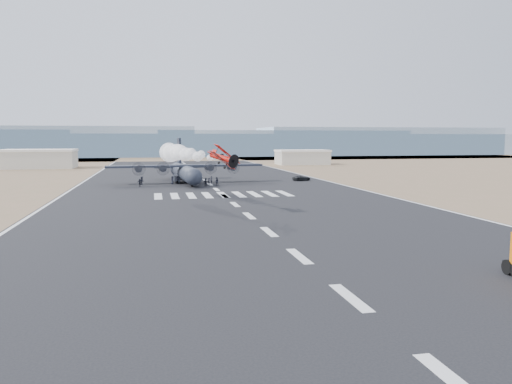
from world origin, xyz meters
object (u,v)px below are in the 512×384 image
object	(u,v)px
hangar_left	(39,159)
crew_f	(206,182)
aerobatic_biplane	(223,157)
crew_d	(140,183)
transport_aircraft	(185,171)
crew_a	(209,182)
crew_c	(142,181)
crew_b	(178,180)
crew_g	(211,180)
support_vehicle	(302,178)
crew_h	(217,181)
crew_e	(172,180)
hangar_right	(302,157)

from	to	relation	value
hangar_left	crew_f	bearing A→B (deg)	-56.77
aerobatic_biplane	crew_d	size ratio (longest dim) A/B	2.75
transport_aircraft	crew_a	distance (m)	9.45
crew_c	crew_d	bearing A→B (deg)	-139.47
crew_b	crew_g	xyz separation A→B (m)	(7.84, 0.18, -0.05)
support_vehicle	crew_d	distance (m)	40.23
support_vehicle	crew_g	distance (m)	23.30
crew_b	crew_f	distance (m)	8.22
crew_b	crew_g	world-z (taller)	crew_b
crew_f	support_vehicle	bearing A→B (deg)	-17.86
crew_a	crew_d	distance (m)	15.34
crew_b	crew_h	bearing A→B (deg)	-85.18
crew_a	crew_d	size ratio (longest dim) A/B	0.88
crew_e	crew_g	world-z (taller)	crew_e
crew_g	crew_h	world-z (taller)	crew_h
crew_f	crew_g	distance (m)	6.18
crew_b	crew_e	bearing A→B (deg)	118.36
transport_aircraft	crew_f	size ratio (longest dim) A/B	20.70
crew_f	crew_g	world-z (taller)	crew_f
transport_aircraft	aerobatic_biplane	bearing A→B (deg)	-91.91
hangar_right	aerobatic_biplane	xyz separation A→B (m)	(-49.18, -123.00, 4.92)
hangar_left	crew_h	bearing A→B (deg)	-55.29
transport_aircraft	crew_c	xyz separation A→B (m)	(-9.99, -4.13, -1.79)
crew_a	crew_e	bearing A→B (deg)	-120.12
crew_b	crew_h	distance (m)	9.89
crew_d	crew_e	xyz separation A→B (m)	(7.26, 5.26, 0.01)
hangar_left	crew_g	size ratio (longest dim) A/B	13.90
hangar_right	crew_d	world-z (taller)	hangar_right
crew_f	transport_aircraft	bearing A→B (deg)	74.03
support_vehicle	crew_f	distance (m)	26.60
hangar_left	crew_a	xyz separation A→B (m)	(51.53, -75.25, -2.59)
aerobatic_biplane	crew_a	world-z (taller)	aerobatic_biplane
hangar_right	crew_f	xyz separation A→B (m)	(-47.40, -82.23, -2.12)
support_vehicle	crew_d	bearing A→B (deg)	86.13
transport_aircraft	crew_a	world-z (taller)	transport_aircraft
transport_aircraft	crew_h	bearing A→B (deg)	-59.43
crew_c	crew_h	bearing A→B (deg)	-62.42
support_vehicle	crew_c	world-z (taller)	crew_c
crew_c	crew_h	distance (m)	17.25
aerobatic_biplane	crew_d	xyz separation A→B (m)	(-12.56, 41.37, -7.00)
hangar_right	crew_h	distance (m)	93.22
hangar_left	hangar_right	size ratio (longest dim) A/B	1.20
hangar_right	crew_a	world-z (taller)	hangar_right
aerobatic_biplane	crew_f	bearing A→B (deg)	68.54
crew_c	crew_h	size ratio (longest dim) A/B	1.00
aerobatic_biplane	crew_a	xyz separation A→B (m)	(2.71, 42.76, -7.11)
transport_aircraft	crew_c	distance (m)	10.96
hangar_left	crew_b	world-z (taller)	hangar_left
crew_h	crew_b	bearing A→B (deg)	-22.93
aerobatic_biplane	transport_aircraft	size ratio (longest dim) A/B	0.14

